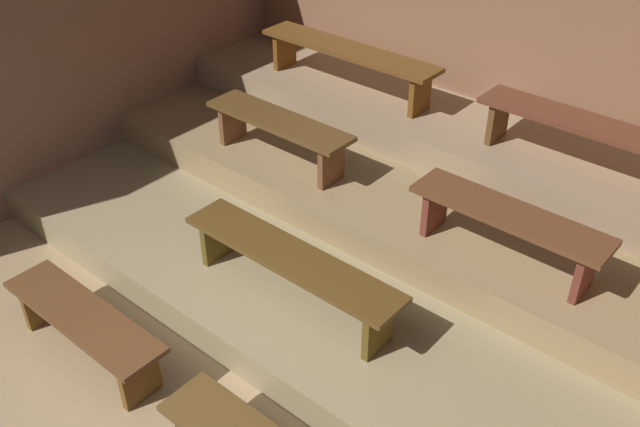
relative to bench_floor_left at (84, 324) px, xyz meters
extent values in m
cube|color=#A0825B|center=(0.80, 1.55, -0.33)|extent=(6.17, 4.96, 0.08)
cube|color=#8B5C40|center=(0.80, 3.66, 1.00)|extent=(6.17, 0.06, 2.58)
cube|color=#835C4A|center=(-1.91, 1.55, 1.00)|extent=(0.06, 4.96, 2.58)
cube|color=#94835D|center=(0.80, 2.06, -0.17)|extent=(5.37, 3.14, 0.25)
cube|color=#947951|center=(0.80, 2.66, 0.08)|extent=(5.37, 1.94, 0.25)
cube|color=#987D5F|center=(0.80, 3.15, 0.33)|extent=(5.37, 0.97, 0.25)
cube|color=brown|center=(0.00, 0.00, 0.07)|extent=(1.31, 0.33, 0.04)
cube|color=brown|center=(-0.54, 0.00, -0.12)|extent=(0.05, 0.27, 0.34)
cube|color=brown|center=(0.54, 0.00, -0.12)|extent=(0.05, 0.27, 0.34)
cube|color=#583319|center=(1.06, 0.00, -0.12)|extent=(0.05, 0.27, 0.34)
cube|color=#543917|center=(0.82, 1.06, 0.32)|extent=(1.66, 0.33, 0.04)
cube|color=#534216|center=(0.11, 1.06, 0.13)|extent=(0.05, 0.27, 0.34)
cube|color=#534216|center=(1.53, 1.06, 0.13)|extent=(0.05, 0.27, 0.34)
cube|color=brown|center=(-0.21, 2.06, 0.57)|extent=(1.32, 0.33, 0.04)
cube|color=brown|center=(-0.75, 2.06, 0.38)|extent=(0.05, 0.27, 0.34)
cube|color=brown|center=(0.33, 2.06, 0.38)|extent=(0.05, 0.27, 0.34)
cube|color=brown|center=(1.81, 2.06, 0.57)|extent=(1.32, 0.33, 0.04)
cube|color=brown|center=(1.27, 2.06, 0.38)|extent=(0.05, 0.27, 0.34)
cube|color=brown|center=(2.35, 2.06, 0.38)|extent=(0.05, 0.27, 0.34)
cube|color=brown|center=(-0.32, 3.09, 0.82)|extent=(1.76, 0.33, 0.04)
cube|color=brown|center=(-1.08, 3.09, 0.63)|extent=(0.05, 0.27, 0.34)
cube|color=brown|center=(0.44, 3.09, 0.63)|extent=(0.05, 0.27, 0.34)
cube|color=brown|center=(1.92, 3.09, 0.82)|extent=(1.76, 0.33, 0.04)
cube|color=brown|center=(1.16, 3.09, 0.63)|extent=(0.05, 0.27, 0.34)
camera|label=1|loc=(3.28, -1.55, 3.12)|focal=39.66mm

